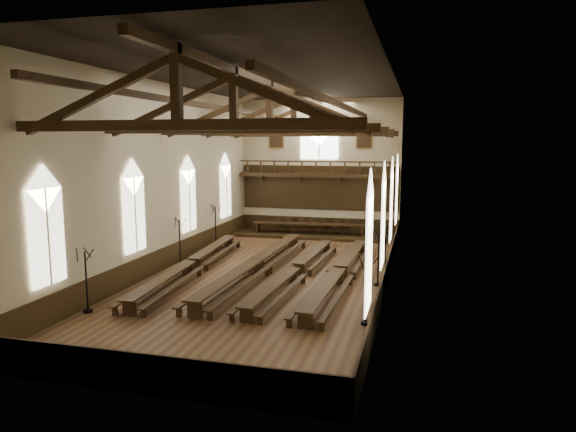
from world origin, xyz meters
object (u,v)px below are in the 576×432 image
at_px(refectory_row_c, 296,269).
at_px(high_table, 309,225).
at_px(refectory_row_b, 257,263).
at_px(candelabrum_right_far, 385,249).
at_px(refectory_row_a, 191,263).
at_px(dais, 309,235).
at_px(refectory_row_d, 340,271).
at_px(candelabrum_left_far, 216,234).
at_px(candelabrum_left_mid, 180,251).
at_px(candelabrum_right_near, 366,303).
at_px(candelabrum_right_mid, 378,269).
at_px(candelabrum_left_near, 87,293).

distance_m(refectory_row_c, high_table, 11.84).
bearing_deg(refectory_row_b, candelabrum_right_far, 34.88).
distance_m(refectory_row_a, dais, 12.56).
distance_m(refectory_row_a, refectory_row_d, 7.85).
xyz_separation_m(refectory_row_d, candelabrum_left_far, (-9.21, 6.31, 0.32)).
bearing_deg(candelabrum_left_mid, candelabrum_right_near, -31.76).
height_order(refectory_row_b, candelabrum_left_far, candelabrum_left_far).
distance_m(refectory_row_d, candelabrum_right_mid, 1.93).
distance_m(candelabrum_left_mid, candelabrum_right_mid, 11.19).
height_order(refectory_row_c, high_table, high_table).
bearing_deg(refectory_row_d, dais, 109.35).
height_order(refectory_row_b, candelabrum_left_mid, candelabrum_left_mid).
relative_size(candelabrum_left_near, candelabrum_left_mid, 0.98).
height_order(refectory_row_b, candelabrum_left_near, candelabrum_left_near).
bearing_deg(candelabrum_left_mid, candelabrum_right_far, 18.12).
bearing_deg(candelabrum_left_near, candelabrum_right_near, 7.45).
bearing_deg(refectory_row_c, refectory_row_d, 2.87).
bearing_deg(refectory_row_b, refectory_row_a, -167.98).
xyz_separation_m(refectory_row_d, candelabrum_left_near, (-9.21, -7.20, 0.27)).
distance_m(candelabrum_left_mid, candelabrum_left_far, 5.19).
height_order(refectory_row_c, candelabrum_left_near, candelabrum_left_near).
bearing_deg(dais, candelabrum_right_mid, -63.33).
bearing_deg(candelabrum_right_near, refectory_row_a, 151.14).
height_order(refectory_row_c, candelabrum_left_mid, candelabrum_left_mid).
distance_m(candelabrum_left_near, candelabrum_right_far, 16.31).
bearing_deg(refectory_row_d, candelabrum_left_mid, 173.07).
bearing_deg(refectory_row_d, refectory_row_b, 175.73).
height_order(candelabrum_left_mid, candelabrum_right_far, candelabrum_left_mid).
xyz_separation_m(dais, candelabrum_left_near, (-5.15, -18.78, 0.72)).
distance_m(candelabrum_left_near, candelabrum_left_far, 13.51).
xyz_separation_m(refectory_row_a, refectory_row_c, (5.63, 0.28, -0.03)).
relative_size(refectory_row_a, refectory_row_d, 1.00).
relative_size(high_table, candelabrum_right_near, 3.05).
bearing_deg(refectory_row_c, high_table, 99.00).
distance_m(refectory_row_d, candelabrum_left_mid, 9.29).
xyz_separation_m(refectory_row_a, candelabrum_right_mid, (9.73, 0.12, 0.29)).
height_order(candelabrum_left_near, candelabrum_right_mid, candelabrum_right_mid).
height_order(refectory_row_c, dais, refectory_row_c).
height_order(refectory_row_b, dais, refectory_row_b).
relative_size(refectory_row_b, refectory_row_c, 1.07).
xyz_separation_m(high_table, candelabrum_left_near, (-5.15, -18.78, -0.04)).
bearing_deg(candelabrum_right_mid, candelabrum_right_far, 90.00).
bearing_deg(high_table, candelabrum_left_near, -105.33).
bearing_deg(high_table, refectory_row_b, -91.97).
relative_size(candelabrum_left_mid, candelabrum_right_far, 1.05).
distance_m(high_table, candelabrum_left_near, 19.47).
bearing_deg(candelabrum_left_far, high_table, 45.66).
bearing_deg(refectory_row_d, candelabrum_left_near, -141.97).
distance_m(candelabrum_left_mid, candelabrum_right_far, 11.68).
relative_size(dais, candelabrum_right_far, 4.41).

